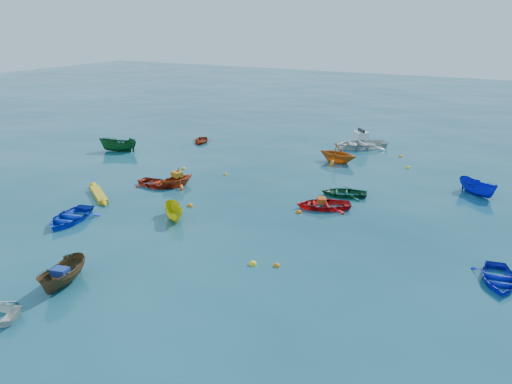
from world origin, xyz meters
The scene contains 27 objects.
ground centered at (0.00, 0.00, 0.00)m, with size 160.00×160.00×0.00m, color #0A394B.
dinghy_blue_sw centered at (-7.37, -3.21, 0.00)m, with size 2.43×3.40×0.70m, color #1032D2.
sampan_brown_mid centered at (-2.12, -8.33, 0.00)m, with size 1.07×2.85×1.10m, color #523A1D.
dinghy_blue_se centered at (14.13, 0.63, 0.00)m, with size 2.07×2.89×0.60m, color #0F19BC.
dinghy_orange_w centered at (-5.80, 4.55, 0.00)m, with size 2.13×2.47×1.30m, color #C03C12.
sampan_yellow_mid centered at (-2.45, -0.18, 0.00)m, with size 0.93×2.46×0.95m, color gold.
dinghy_green_e centered at (4.71, 8.06, 0.00)m, with size 2.05×2.86×0.59m, color #104826.
dinghy_red_nw centered at (-6.98, 3.88, 0.00)m, with size 2.07×2.89×0.60m, color #AA220E.
dinghy_red_ne centered at (4.34, 5.38, 0.00)m, with size 2.29×3.21×0.67m, color red.
sampan_blue_far centered at (12.18, 12.23, 0.00)m, with size 1.07×2.85×1.10m, color #0E15B4.
dinghy_red_far centered at (-11.30, 15.58, 0.00)m, with size 1.78×2.49×0.52m, color #A1290D.
dinghy_orange_far centered at (1.79, 15.16, 0.00)m, with size 2.68×3.11×1.64m, color #C96112.
sampan_green_far centered at (-15.69, 9.64, 0.00)m, with size 1.19×3.17×1.23m, color #10471C.
kayak_yellow centered at (-8.88, 0.51, 0.00)m, with size 0.57×3.83×0.38m, color gold, non-canonical shape.
motorboat_white centered at (2.00, 20.50, 0.00)m, with size 3.31×4.62×1.56m, color silver.
tarp_blue_a centered at (-2.09, -8.47, 0.71)m, with size 0.65×0.49×0.32m, color navy.
tarp_orange_a centered at (-5.78, 4.60, 0.82)m, with size 0.71×0.53×0.34m, color orange.
tarp_orange_b centered at (4.25, 5.33, 0.49)m, with size 0.64×0.48×0.31m, color #BB4413.
buoy_ye_a centered at (4.06, -2.93, 0.00)m, with size 0.38×0.38×0.38m, color yellow.
buoy_or_b centered at (5.11, -2.55, 0.00)m, with size 0.31×0.31×0.31m, color orange.
buoy_ye_b centered at (-7.02, 4.53, 0.00)m, with size 0.38×0.38×0.38m, color yellow.
buoy_or_c centered at (-2.83, 1.87, 0.00)m, with size 0.37×0.37×0.37m, color orange.
buoy_ye_c centered at (-4.27, 8.27, 0.00)m, with size 0.29×0.29×0.29m, color gold.
buoy_or_d centered at (3.38, 3.96, 0.00)m, with size 0.36×0.36×0.36m, color #D9630B.
buoy_ye_d centered at (-7.78, 8.01, 0.00)m, with size 0.34×0.34×0.34m, color yellow.
buoy_or_e centered at (5.77, 19.15, 0.00)m, with size 0.30×0.30×0.30m, color orange.
buoy_ye_e centered at (7.01, 16.14, 0.00)m, with size 0.38×0.38×0.38m, color yellow.
Camera 1 is at (13.87, -20.95, 10.79)m, focal length 35.00 mm.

